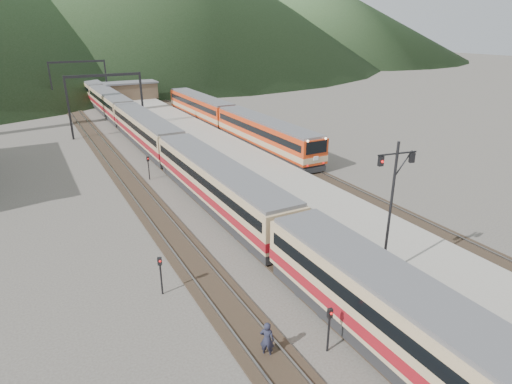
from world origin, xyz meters
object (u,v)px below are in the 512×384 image
second_train (228,119)px  main_train (146,129)px  signal_mast (392,198)px  worker (267,339)px

second_train → main_train: bearing=-174.5°
main_train → signal_mast: (3.06, -36.56, 3.43)m
main_train → second_train: 11.55m
main_train → signal_mast: size_ratio=14.14×
main_train → signal_mast: 36.85m
signal_mast → main_train: bearing=94.8°
main_train → signal_mast: signal_mast is taller
main_train → worker: bearing=-97.5°
signal_mast → worker: signal_mast is taller
main_train → worker: (-4.95, -37.86, -1.24)m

